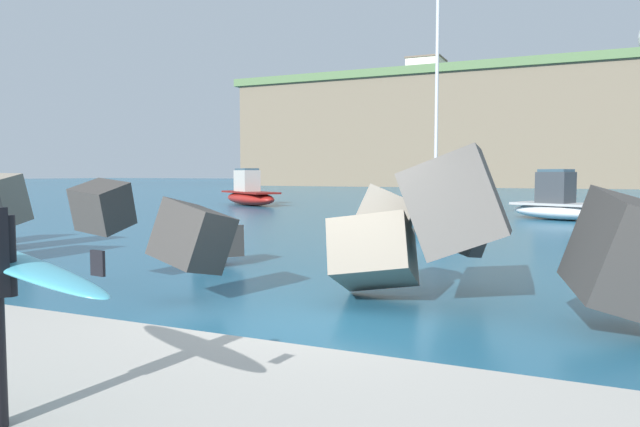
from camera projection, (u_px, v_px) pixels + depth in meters
name	position (u px, v px, depth m)	size (l,w,h in m)	color
ground_plane	(320.00, 321.00, 7.74)	(400.00, 400.00, 0.00)	#235B7A
breakwater_jetty	(309.00, 225.00, 10.00)	(31.72, 5.52, 2.38)	#3D3A38
boat_near_right	(561.00, 205.00, 24.76)	(4.72, 3.51, 2.16)	white
boat_mid_left	(249.00, 194.00, 36.28)	(5.92, 4.88, 2.30)	maroon
boat_mid_centre	(440.00, 213.00, 20.52)	(2.94, 5.03, 8.27)	beige
mooring_buoy_inner	(180.00, 211.00, 26.80)	(0.44, 0.44, 0.44)	#E54C1E
headland_bluff	(526.00, 133.00, 98.64)	(88.62, 44.36, 17.66)	#756651
station_building_west	(579.00, 71.00, 102.30)	(8.16, 6.83, 4.92)	beige
station_building_central	(426.00, 76.00, 112.46)	(6.70, 7.37, 6.62)	silver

